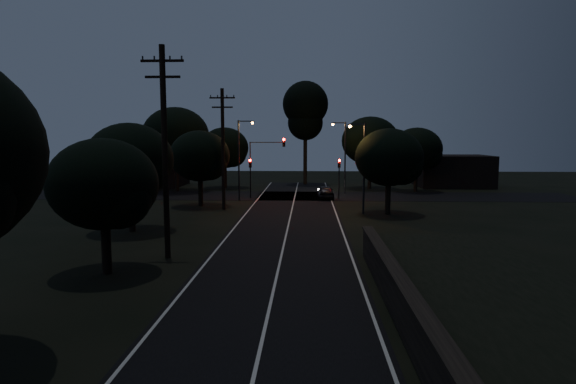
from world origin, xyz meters
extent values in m
cube|color=black|center=(0.00, 22.00, 0.01)|extent=(8.00, 70.00, 0.02)
cube|color=black|center=(0.00, 42.00, 0.01)|extent=(60.00, 8.00, 0.02)
cube|color=beige|center=(0.00, 22.00, 0.03)|extent=(0.12, 70.00, 0.01)
cube|color=beige|center=(-3.75, 22.00, 0.03)|extent=(0.12, 70.00, 0.01)
cube|color=beige|center=(3.75, 22.00, 0.03)|extent=(0.12, 70.00, 0.01)
cube|color=black|center=(4.60, 3.00, 0.75)|extent=(0.40, 26.00, 1.50)
cube|color=black|center=(4.60, 3.00, 1.55)|extent=(0.55, 26.00, 0.10)
cube|color=black|center=(8.00, 3.00, 0.60)|extent=(6.50, 26.00, 1.20)
cylinder|color=black|center=(-6.00, 15.00, 5.50)|extent=(0.30, 0.30, 11.00)
cube|color=black|center=(-6.00, 15.00, 10.20)|extent=(2.20, 0.12, 0.12)
cube|color=black|center=(-6.00, 15.00, 9.40)|extent=(1.80, 0.12, 0.12)
cylinder|color=black|center=(-6.00, 32.00, 5.25)|extent=(0.30, 0.30, 10.50)
cube|color=black|center=(-6.00, 32.00, 9.70)|extent=(2.20, 0.12, 0.12)
cube|color=black|center=(-6.00, 32.00, 8.90)|extent=(1.80, 0.12, 0.12)
cylinder|color=black|center=(-8.00, 12.00, 1.17)|extent=(0.44, 0.44, 2.35)
ellipsoid|color=black|center=(-8.00, 12.00, 4.21)|extent=(4.98, 4.98, 4.23)
sphere|color=black|center=(-7.13, 11.50, 3.71)|extent=(2.99, 2.99, 2.99)
cylinder|color=black|center=(-10.50, 22.00, 1.34)|extent=(0.44, 0.44, 2.68)
ellipsoid|color=black|center=(-10.50, 22.00, 4.85)|extent=(5.78, 5.78, 4.92)
sphere|color=black|center=(-9.49, 21.42, 4.27)|extent=(3.47, 3.47, 3.47)
cylinder|color=black|center=(-8.50, 34.00, 1.29)|extent=(0.44, 0.44, 2.57)
ellipsoid|color=black|center=(-8.50, 34.00, 4.63)|extent=(5.48, 5.48, 4.66)
sphere|color=black|center=(-7.54, 33.45, 4.08)|extent=(3.29, 3.29, 3.29)
cylinder|color=black|center=(-9.00, 50.00, 1.39)|extent=(0.44, 0.44, 2.78)
ellipsoid|color=black|center=(-9.00, 50.00, 5.01)|extent=(5.95, 5.95, 5.06)
sphere|color=black|center=(-7.96, 49.40, 4.41)|extent=(3.57, 3.57, 3.57)
cylinder|color=black|center=(-14.00, 46.00, 1.83)|extent=(0.44, 0.44, 3.65)
ellipsoid|color=black|center=(-14.00, 46.00, 6.53)|extent=(7.69, 7.69, 6.53)
sphere|color=black|center=(-12.66, 45.23, 5.76)|extent=(4.61, 4.61, 4.61)
cylinder|color=black|center=(9.00, 50.00, 1.62)|extent=(0.44, 0.44, 3.25)
ellipsoid|color=black|center=(9.00, 50.00, 5.87)|extent=(6.99, 6.99, 5.94)
sphere|color=black|center=(10.22, 49.30, 5.17)|extent=(4.19, 4.19, 4.19)
cylinder|color=black|center=(14.00, 47.00, 1.37)|extent=(0.44, 0.44, 2.75)
ellipsoid|color=black|center=(14.00, 47.00, 4.95)|extent=(5.87, 5.87, 4.99)
sphere|color=black|center=(15.03, 46.41, 4.36)|extent=(3.52, 3.52, 3.52)
cylinder|color=black|center=(8.00, 30.00, 1.31)|extent=(0.44, 0.44, 2.62)
ellipsoid|color=black|center=(8.00, 30.00, 4.70)|extent=(5.56, 5.56, 4.73)
sphere|color=black|center=(8.97, 29.44, 4.15)|extent=(3.34, 3.34, 3.34)
cylinder|color=black|center=(1.00, 55.00, 3.77)|extent=(0.50, 0.50, 7.54)
sphere|color=black|center=(1.00, 55.00, 10.69)|extent=(6.03, 6.03, 6.03)
sphere|color=black|center=(1.00, 55.00, 8.23)|extent=(4.66, 4.66, 4.66)
cube|color=black|center=(-20.00, 52.00, 2.20)|extent=(10.00, 8.00, 4.40)
cube|color=black|center=(20.00, 53.00, 2.00)|extent=(9.00, 7.00, 4.00)
cylinder|color=black|center=(-4.60, 40.00, 1.60)|extent=(0.12, 0.12, 3.20)
cube|color=black|center=(-4.60, 40.00, 3.65)|extent=(0.28, 0.22, 0.90)
sphere|color=#FF0705|center=(-4.60, 39.87, 3.95)|extent=(0.22, 0.22, 0.22)
cylinder|color=black|center=(4.60, 40.00, 1.60)|extent=(0.12, 0.12, 3.20)
cube|color=black|center=(4.60, 40.00, 3.65)|extent=(0.28, 0.22, 0.90)
sphere|color=#FF0705|center=(4.60, 39.87, 3.95)|extent=(0.22, 0.22, 0.22)
cylinder|color=black|center=(-4.60, 40.00, 2.50)|extent=(0.12, 0.12, 5.00)
cube|color=black|center=(-1.10, 40.00, 5.80)|extent=(0.28, 0.22, 0.90)
sphere|color=#FF0705|center=(-1.10, 39.87, 6.10)|extent=(0.22, 0.22, 0.22)
cube|color=black|center=(-2.85, 40.00, 5.80)|extent=(3.50, 0.08, 0.08)
cylinder|color=black|center=(-5.50, 38.00, 4.00)|extent=(0.16, 0.16, 8.00)
cube|color=black|center=(-4.80, 38.00, 7.90)|extent=(1.40, 0.10, 0.10)
cube|color=black|center=(-4.10, 38.00, 7.85)|extent=(0.35, 0.22, 0.12)
sphere|color=orange|center=(-4.10, 38.00, 7.75)|extent=(0.26, 0.26, 0.26)
cylinder|color=black|center=(5.50, 44.00, 4.00)|extent=(0.16, 0.16, 8.00)
cube|color=black|center=(4.80, 44.00, 7.90)|extent=(1.40, 0.10, 0.10)
cube|color=black|center=(4.10, 44.00, 7.85)|extent=(0.35, 0.22, 0.12)
sphere|color=orange|center=(4.10, 44.00, 7.75)|extent=(0.26, 0.26, 0.26)
cylinder|color=black|center=(6.00, 30.00, 3.75)|extent=(0.16, 0.16, 7.50)
cube|color=black|center=(5.40, 30.00, 7.40)|extent=(1.20, 0.10, 0.10)
cube|color=black|center=(4.80, 30.00, 7.35)|extent=(0.35, 0.22, 0.12)
sphere|color=orange|center=(4.80, 30.00, 7.25)|extent=(0.26, 0.26, 0.26)
imported|color=black|center=(3.20, 39.90, 0.69)|extent=(1.76, 4.08, 1.37)
camera|label=1|loc=(1.42, -9.63, 6.38)|focal=30.00mm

